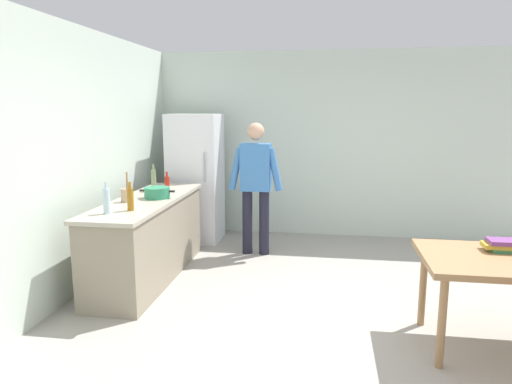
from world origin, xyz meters
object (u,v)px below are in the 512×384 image
at_px(book_stack, 503,245).
at_px(bottle_sauce_red, 167,184).
at_px(cooking_pot, 157,193).
at_px(person, 256,180).
at_px(bottle_oil_amber, 130,199).
at_px(refrigerator, 196,178).
at_px(utensil_jar, 126,195).
at_px(bottle_water_clear, 107,201).
at_px(bottle_vinegar_tall, 154,180).

bearing_deg(book_stack, bottle_sauce_red, 157.13).
relative_size(cooking_pot, bottle_sauce_red, 1.67).
height_order(person, cooking_pot, person).
bearing_deg(bottle_oil_amber, cooking_pot, 87.97).
bearing_deg(refrigerator, bottle_sauce_red, -90.96).
height_order(refrigerator, utensil_jar, refrigerator).
bearing_deg(book_stack, cooking_pot, 163.06).
relative_size(utensil_jar, bottle_water_clear, 1.07).
distance_m(refrigerator, cooking_pot, 1.54).
height_order(refrigerator, person, refrigerator).
height_order(cooking_pot, bottle_oil_amber, bottle_oil_amber).
xyz_separation_m(cooking_pot, bottle_vinegar_tall, (-0.19, 0.40, 0.08)).
height_order(bottle_vinegar_tall, bottle_sauce_red, bottle_vinegar_tall).
distance_m(utensil_jar, bottle_sauce_red, 0.69).
height_order(utensil_jar, bottle_sauce_red, utensil_jar).
relative_size(bottle_vinegar_tall, bottle_water_clear, 1.07).
distance_m(bottle_vinegar_tall, bottle_oil_amber, 1.06).
relative_size(bottle_water_clear, book_stack, 1.07).
relative_size(person, bottle_vinegar_tall, 5.31).
bearing_deg(bottle_water_clear, bottle_sauce_red, 82.27).
distance_m(utensil_jar, bottle_vinegar_tall, 0.66).
xyz_separation_m(refrigerator, person, (0.95, -0.55, 0.08)).
xyz_separation_m(utensil_jar, bottle_sauce_red, (0.22, 0.65, 0.02)).
bearing_deg(bottle_water_clear, book_stack, -2.86).
xyz_separation_m(person, bottle_oil_amber, (-0.97, -1.64, 0.04)).
relative_size(utensil_jar, bottle_oil_amber, 1.14).
bearing_deg(bottle_oil_amber, person, 59.34).
bearing_deg(bottle_sauce_red, refrigerator, 89.04).
bearing_deg(bottle_oil_amber, utensil_jar, 119.33).
xyz_separation_m(utensil_jar, bottle_oil_amber, (0.22, -0.39, 0.04)).
distance_m(refrigerator, bottle_oil_amber, 2.19).
bearing_deg(bottle_vinegar_tall, utensil_jar, -94.84).
relative_size(cooking_pot, bottle_vinegar_tall, 1.25).
relative_size(bottle_water_clear, bottle_sauce_red, 1.25).
xyz_separation_m(person, utensil_jar, (-1.19, -1.24, 0.00)).
xyz_separation_m(refrigerator, bottle_water_clear, (-0.18, -2.36, 0.13)).
bearing_deg(utensil_jar, person, 46.16).
bearing_deg(cooking_pot, utensil_jar, -133.46).
bearing_deg(bottle_sauce_red, cooking_pot, -86.79).
bearing_deg(bottle_water_clear, utensil_jar, 96.01).
height_order(cooking_pot, utensil_jar, utensil_jar).
bearing_deg(bottle_oil_amber, bottle_sauce_red, 89.93).
bearing_deg(utensil_jar, refrigerator, 82.31).
height_order(utensil_jar, book_stack, utensil_jar).
bearing_deg(book_stack, refrigerator, 142.17).
bearing_deg(refrigerator, book_stack, -37.83).
bearing_deg(person, cooking_pot, -133.93).
bearing_deg(person, book_stack, -40.58).
xyz_separation_m(cooking_pot, bottle_water_clear, (-0.19, -0.82, 0.07)).
relative_size(bottle_vinegar_tall, book_stack, 1.14).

